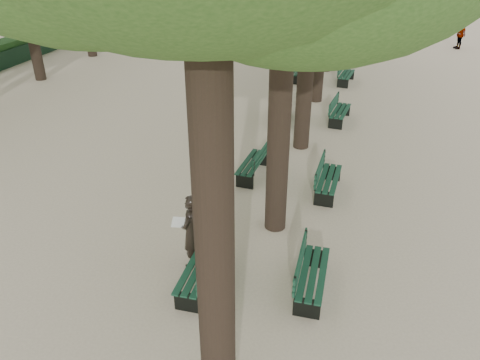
# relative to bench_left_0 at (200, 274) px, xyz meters

# --- Properties ---
(ground) EXTENTS (120.00, 120.00, 0.00)m
(ground) POSITION_rel_bench_left_0_xyz_m (-0.37, -0.48, -0.27)
(ground) COLOR beige
(ground) RESTS_ON ground
(bench_left_0) EXTENTS (0.57, 1.80, 0.92)m
(bench_left_0) POSITION_rel_bench_left_0_xyz_m (0.00, 0.00, 0.00)
(bench_left_0) COLOR black
(bench_left_0) RESTS_ON ground
(bench_left_1) EXTENTS (0.72, 1.84, 0.92)m
(bench_left_1) POSITION_rel_bench_left_0_xyz_m (-0.00, 5.04, 0.00)
(bench_left_1) COLOR black
(bench_left_1) RESTS_ON ground
(bench_left_2) EXTENTS (0.59, 1.81, 0.92)m
(bench_left_2) POSITION_rel_bench_left_0_xyz_m (-0.00, 9.87, 0.00)
(bench_left_2) COLOR black
(bench_left_2) RESTS_ON ground
(bench_left_3) EXTENTS (0.71, 1.84, 0.92)m
(bench_left_3) POSITION_rel_bench_left_0_xyz_m (-0.00, 15.48, 0.00)
(bench_left_3) COLOR black
(bench_left_3) RESTS_ON ground
(bench_right_0) EXTENTS (0.59, 1.81, 0.92)m
(bench_right_0) POSITION_rel_bench_left_0_xyz_m (2.27, 0.39, 0.00)
(bench_right_0) COLOR black
(bench_right_0) RESTS_ON ground
(bench_right_1) EXTENTS (0.67, 1.83, 0.92)m
(bench_right_1) POSITION_rel_bench_left_0_xyz_m (2.27, 4.56, 0.00)
(bench_right_1) COLOR black
(bench_right_1) RESTS_ON ground
(bench_right_2) EXTENTS (0.80, 1.86, 0.92)m
(bench_right_2) POSITION_rel_bench_left_0_xyz_m (2.27, 10.21, 0.00)
(bench_right_2) COLOR black
(bench_right_2) RESTS_ON ground
(bench_right_3) EXTENTS (0.81, 1.86, 0.92)m
(bench_right_3) POSITION_rel_bench_left_0_xyz_m (2.27, 15.45, 0.00)
(bench_right_3) COLOR black
(bench_right_3) RESTS_ON ground
(man_with_map) EXTENTS (0.64, 0.72, 1.73)m
(man_with_map) POSITION_rel_bench_left_0_xyz_m (-0.37, 0.64, 0.59)
(man_with_map) COLOR black
(man_with_map) RESTS_ON ground
(pedestrian_e) EXTENTS (1.42, 0.89, 1.54)m
(pedestrian_e) POSITION_rel_bench_left_0_xyz_m (-4.44, 21.63, 0.50)
(pedestrian_e) COLOR #262628
(pedestrian_e) RESTS_ON ground
(pedestrian_c) EXTENTS (0.68, 1.10, 1.78)m
(pedestrian_c) POSITION_rel_bench_left_0_xyz_m (8.65, 24.65, 0.62)
(pedestrian_c) COLOR #262628
(pedestrian_c) RESTS_ON ground
(pedestrian_b) EXTENTS (1.22, 0.44, 1.85)m
(pedestrian_b) POSITION_rel_bench_left_0_xyz_m (1.15, 26.07, 0.65)
(pedestrian_b) COLOR #262628
(pedestrian_b) RESTS_ON ground
(pedestrian_d) EXTENTS (0.70, 0.91, 1.74)m
(pedestrian_d) POSITION_rel_bench_left_0_xyz_m (-2.06, 26.02, 0.60)
(pedestrian_d) COLOR #262628
(pedestrian_d) RESTS_ON ground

